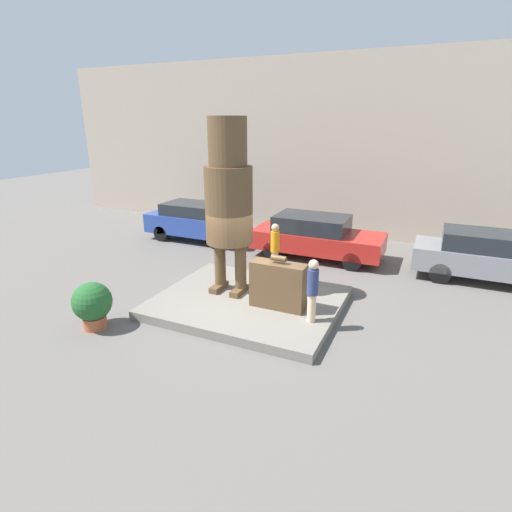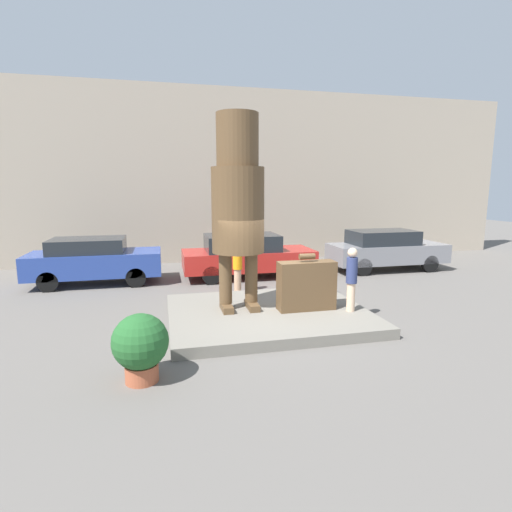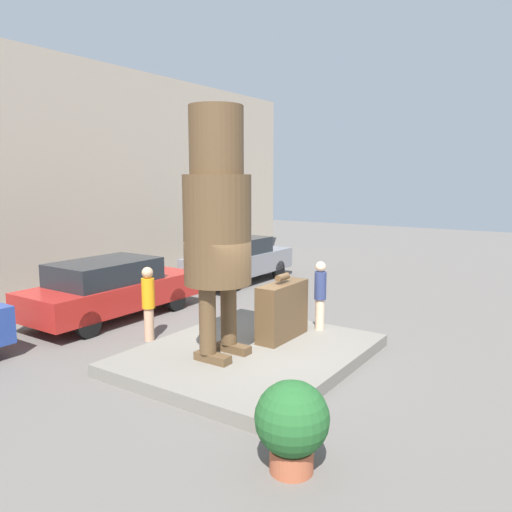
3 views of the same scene
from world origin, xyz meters
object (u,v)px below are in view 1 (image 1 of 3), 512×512
Objects in this scene: parked_car_blue at (197,221)px; planter_pot at (92,304)px; parked_car_red at (316,236)px; giant_suitcase at (278,285)px; tourist at (312,288)px; worker_hivis at (275,247)px; parked_car_grey at (490,256)px; statue_figure at (229,194)px.

planter_pot is at bearing -76.24° from parked_car_blue.
parked_car_blue is at bearing 178.47° from parked_car_red.
giant_suitcase reaches higher than parked_car_red.
parked_car_blue is 7.80m from planter_pot.
worker_hivis is (-2.23, 3.18, -0.17)m from tourist.
worker_hivis reaches higher than parked_car_blue.
worker_hivis reaches higher than planter_pot.
planter_pot is (-4.87, -2.08, -0.46)m from tourist.
parked_car_grey is at bearing -0.92° from parked_car_blue.
planter_pot is at bearing -114.52° from parked_car_red.
parked_car_red is 8.17m from planter_pot.
giant_suitcase is at bearing 159.10° from tourist.
tourist is (1.02, -0.39, 0.25)m from giant_suitcase.
parked_car_grey reaches higher than parked_car_red.
statue_figure reaches higher than planter_pot.
planter_pot is at bearing -156.91° from tourist.
giant_suitcase is at bearing -66.59° from worker_hivis.
planter_pot is (-2.23, -2.92, -2.35)m from statue_figure.
worker_hivis reaches higher than parked_car_grey.
worker_hivis is (-6.37, -2.14, 0.09)m from parked_car_grey.
giant_suitcase is at bearing -84.64° from parked_car_red.
planter_pot is 0.69× the size of worker_hivis.
tourist is at bearing 23.09° from planter_pot.
parked_car_blue is at bearing 138.19° from giant_suitcase.
parked_car_red is at bearing 75.58° from statue_figure.
worker_hivis reaches higher than parked_car_red.
planter_pot is (-3.86, -2.46, -0.21)m from giant_suitcase.
parked_car_grey is at bearing 33.41° from statue_figure.
parked_car_red is at bearing 179.65° from parked_car_grey.
worker_hivis is at bearing -161.45° from parked_car_grey.
parked_car_blue is at bearing 131.29° from statue_figure.
statue_figure reaches higher than worker_hivis.
parked_car_red is at bearing 65.48° from planter_pot.
worker_hivis is at bearing -27.19° from parked_car_blue.
parked_car_grey is (10.87, -0.17, 0.00)m from parked_car_blue.
tourist is at bearing -127.93° from parked_car_grey.
parked_car_blue is at bearing 103.76° from planter_pot.
parked_car_blue is (-6.73, 5.50, -0.27)m from tourist.
parked_car_red is 2.77× the size of worker_hivis.
parked_car_red is 2.30m from worker_hivis.
parked_car_blue is (-5.71, 5.11, -0.02)m from giant_suitcase.
tourist reaches higher than parked_car_grey.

